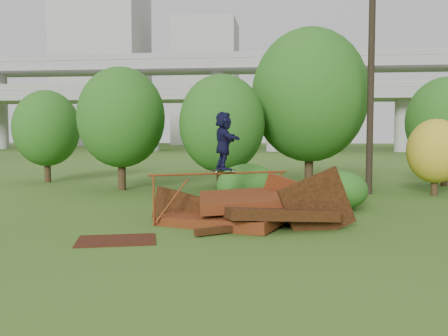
# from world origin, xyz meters

# --- Properties ---
(ground) EXTENTS (240.00, 240.00, 0.00)m
(ground) POSITION_xyz_m (0.00, 0.00, 0.00)
(ground) COLOR #2D5116
(ground) RESTS_ON ground
(scrap_pile) EXTENTS (5.94, 3.43, 2.16)m
(scrap_pile) POSITION_xyz_m (-0.00, 1.56, 0.42)
(scrap_pile) COLOR #3F190B
(scrap_pile) RESTS_ON ground
(grind_rail) EXTENTS (3.87, 1.95, 1.47)m
(grind_rail) POSITION_xyz_m (-0.91, 2.00, 1.17)
(grind_rail) COLOR brown
(grind_rail) RESTS_ON ground
(skateboard) EXTENTS (0.74, 0.50, 0.08)m
(skateboard) POSITION_xyz_m (-0.82, 2.05, 1.53)
(skateboard) COLOR black
(skateboard) RESTS_ON grind_rail
(skater) EXTENTS (1.10, 1.65, 1.70)m
(skater) POSITION_xyz_m (-0.82, 2.05, 2.40)
(skater) COLOR #131337
(skater) RESTS_ON skateboard
(flat_plate) EXTENTS (2.17, 1.80, 0.03)m
(flat_plate) POSITION_xyz_m (-3.13, -0.86, 0.01)
(flat_plate) COLOR #38170C
(flat_plate) RESTS_ON ground
(tree_0) EXTENTS (4.00, 4.00, 5.64)m
(tree_0) POSITION_xyz_m (-6.41, 9.78, 3.34)
(tree_0) COLOR black
(tree_0) RESTS_ON ground
(tree_1) EXTENTS (3.93, 3.93, 5.47)m
(tree_1) POSITION_xyz_m (-2.07, 11.70, 3.20)
(tree_1) COLOR black
(tree_1) RESTS_ON ground
(tree_2) EXTENTS (3.63, 3.63, 5.11)m
(tree_2) POSITION_xyz_m (-1.61, 8.52, 3.02)
(tree_2) COLOR black
(tree_2) RESTS_ON ground
(tree_3) EXTENTS (5.40, 5.40, 7.49)m
(tree_3) POSITION_xyz_m (2.20, 11.12, 4.38)
(tree_3) COLOR black
(tree_3) RESTS_ON ground
(tree_4) EXTENTS (2.33, 2.33, 3.22)m
(tree_4) POSITION_xyz_m (7.29, 9.16, 1.87)
(tree_4) COLOR black
(tree_4) RESTS_ON ground
(tree_5) EXTENTS (3.84, 3.84, 5.39)m
(tree_5) POSITION_xyz_m (8.97, 13.24, 3.18)
(tree_5) COLOR black
(tree_5) RESTS_ON ground
(tree_6) EXTENTS (3.51, 3.51, 4.90)m
(tree_6) POSITION_xyz_m (-11.50, 12.88, 2.88)
(tree_6) COLOR black
(tree_6) RESTS_ON ground
(shrub_left) EXTENTS (2.24, 2.06, 1.55)m
(shrub_left) POSITION_xyz_m (-0.27, 4.91, 0.77)
(shrub_left) COLOR #165316
(shrub_left) RESTS_ON ground
(shrub_right) EXTENTS (1.93, 1.77, 1.36)m
(shrub_right) POSITION_xyz_m (2.85, 4.70, 0.68)
(shrub_right) COLOR #165316
(shrub_right) RESTS_ON ground
(utility_pole) EXTENTS (1.40, 0.28, 11.19)m
(utility_pole) POSITION_xyz_m (4.66, 9.47, 5.67)
(utility_pole) COLOR black
(utility_pole) RESTS_ON ground
(freeway_overpass) EXTENTS (160.00, 15.00, 13.70)m
(freeway_overpass) POSITION_xyz_m (0.00, 62.92, 10.32)
(freeway_overpass) COLOR gray
(freeway_overpass) RESTS_ON ground
(building_left) EXTENTS (18.00, 16.00, 35.00)m
(building_left) POSITION_xyz_m (-38.00, 95.00, 17.50)
(building_left) COLOR #9E9E99
(building_left) RESTS_ON ground
(building_right) EXTENTS (14.00, 14.00, 28.00)m
(building_right) POSITION_xyz_m (-16.00, 102.00, 14.00)
(building_right) COLOR #9E9E99
(building_right) RESTS_ON ground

